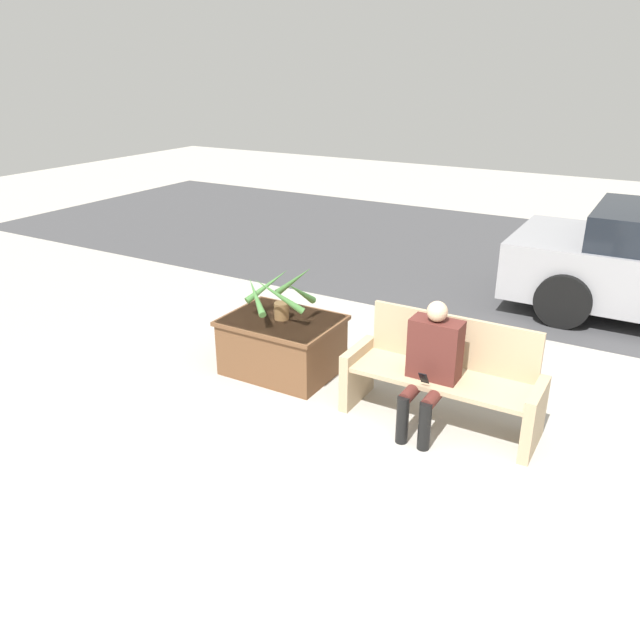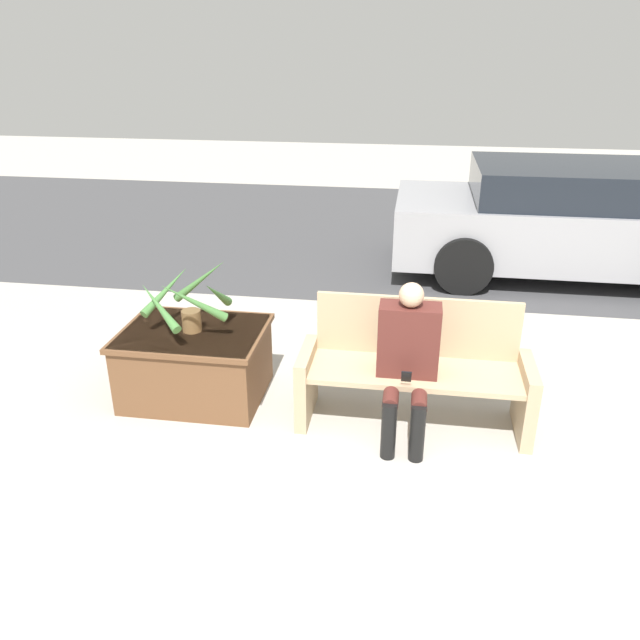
% 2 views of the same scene
% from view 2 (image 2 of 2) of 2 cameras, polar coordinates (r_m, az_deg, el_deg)
% --- Properties ---
extents(ground_plane, '(30.00, 30.00, 0.00)m').
position_cam_2_polar(ground_plane, '(4.22, 6.51, -14.77)').
color(ground_plane, '#ADA89E').
extents(road_surface, '(20.00, 6.00, 0.01)m').
position_cam_2_polar(road_surface, '(9.73, 8.32, 8.07)').
color(road_surface, '#424244').
rests_on(road_surface, ground_plane).
extents(bench, '(1.69, 0.56, 0.92)m').
position_cam_2_polar(bench, '(4.67, 8.64, -4.54)').
color(bench, tan).
rests_on(bench, ground_plane).
extents(person_seated, '(0.43, 0.57, 1.15)m').
position_cam_2_polar(person_seated, '(4.41, 8.02, -3.19)').
color(person_seated, '#51231E').
rests_on(person_seated, ground_plane).
extents(planter_box, '(1.12, 0.86, 0.58)m').
position_cam_2_polar(planter_box, '(5.08, -11.33, -3.71)').
color(planter_box, brown).
rests_on(planter_box, ground_plane).
extents(potted_plant, '(0.73, 0.75, 0.54)m').
position_cam_2_polar(potted_plant, '(4.85, -11.96, 1.79)').
color(potted_plant, brown).
rests_on(potted_plant, planter_box).
extents(parked_car, '(4.23, 1.98, 1.33)m').
position_cam_2_polar(parked_car, '(8.21, 21.95, 8.46)').
color(parked_car, '#99999E').
rests_on(parked_car, ground_plane).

